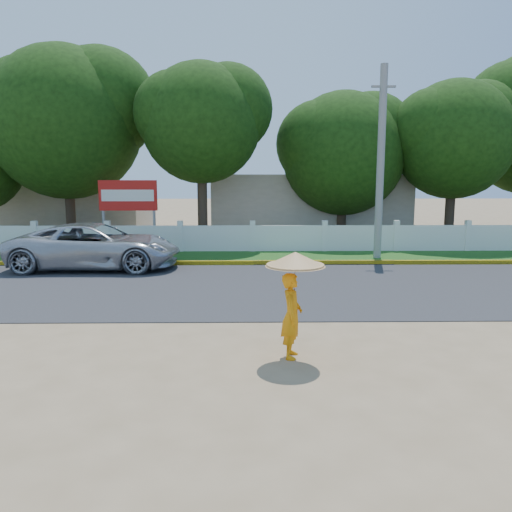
{
  "coord_description": "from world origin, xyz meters",
  "views": [
    {
      "loc": [
        -0.18,
        -9.4,
        3.14
      ],
      "look_at": [
        0.0,
        2.0,
        1.3
      ],
      "focal_mm": 35.0,
      "sensor_mm": 36.0,
      "label": 1
    }
  ],
  "objects_px": {
    "utility_pole": "(381,164)",
    "billboard": "(128,199)",
    "monk_with_parasol": "(293,289)",
    "vehicle": "(96,246)"
  },
  "relations": [
    {
      "from": "utility_pole",
      "to": "billboard",
      "type": "relative_size",
      "value": 2.42
    },
    {
      "from": "utility_pole",
      "to": "monk_with_parasol",
      "type": "bearing_deg",
      "value": -111.68
    },
    {
      "from": "utility_pole",
      "to": "monk_with_parasol",
      "type": "height_order",
      "value": "utility_pole"
    },
    {
      "from": "vehicle",
      "to": "billboard",
      "type": "relative_size",
      "value": 1.91
    },
    {
      "from": "vehicle",
      "to": "monk_with_parasol",
      "type": "height_order",
      "value": "monk_with_parasol"
    },
    {
      "from": "utility_pole",
      "to": "vehicle",
      "type": "relative_size",
      "value": 1.27
    },
    {
      "from": "vehicle",
      "to": "utility_pole",
      "type": "bearing_deg",
      "value": -78.89
    },
    {
      "from": "utility_pole",
      "to": "billboard",
      "type": "xyz_separation_m",
      "value": [
        -10.13,
        2.86,
        -1.44
      ]
    },
    {
      "from": "billboard",
      "to": "monk_with_parasol",
      "type": "bearing_deg",
      "value": -65.97
    },
    {
      "from": "vehicle",
      "to": "billboard",
      "type": "xyz_separation_m",
      "value": [
        -0.01,
        4.88,
        1.36
      ]
    }
  ]
}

